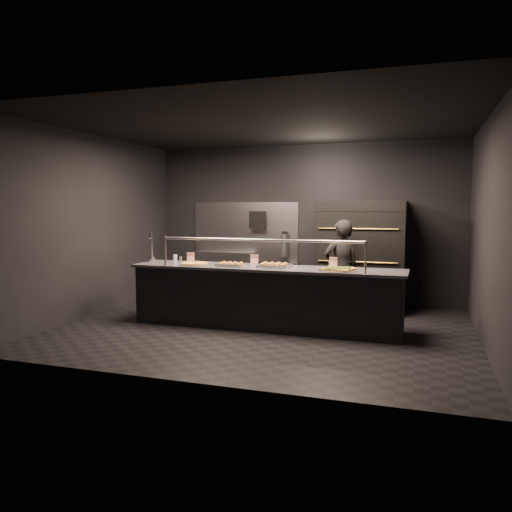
{
  "coord_description": "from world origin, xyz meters",
  "views": [
    {
      "loc": [
        2.2,
        -7.03,
        1.81
      ],
      "look_at": [
        -0.21,
        0.2,
        1.06
      ],
      "focal_mm": 35.0,
      "sensor_mm": 36.0,
      "label": 1
    }
  ],
  "objects_px": {
    "fire_extinguisher": "(285,245)",
    "beer_tap": "(151,252)",
    "towel_dispenser": "(258,220)",
    "pizza_oven": "(362,255)",
    "slider_tray_b": "(274,265)",
    "service_counter": "(265,297)",
    "worker": "(341,269)",
    "prep_shelf": "(224,274)",
    "square_pizza": "(338,269)",
    "slider_tray_a": "(231,264)",
    "round_pizza": "(195,264)",
    "trash_bin": "(288,282)"
  },
  "relations": [
    {
      "from": "worker",
      "to": "service_counter",
      "type": "bearing_deg",
      "value": 13.26
    },
    {
      "from": "service_counter",
      "to": "worker",
      "type": "bearing_deg",
      "value": 45.1
    },
    {
      "from": "beer_tap",
      "to": "fire_extinguisher",
      "type": "bearing_deg",
      "value": 55.66
    },
    {
      "from": "prep_shelf",
      "to": "round_pizza",
      "type": "xyz_separation_m",
      "value": [
        0.49,
        -2.41,
        0.49
      ]
    },
    {
      "from": "towel_dispenser",
      "to": "slider_tray_b",
      "type": "xyz_separation_m",
      "value": [
        1.04,
        -2.39,
        -0.6
      ]
    },
    {
      "from": "fire_extinguisher",
      "to": "round_pizza",
      "type": "xyz_separation_m",
      "value": [
        -0.76,
        -2.49,
        -0.12
      ]
    },
    {
      "from": "towel_dispenser",
      "to": "worker",
      "type": "xyz_separation_m",
      "value": [
        1.88,
        -1.4,
        -0.75
      ]
    },
    {
      "from": "worker",
      "to": "beer_tap",
      "type": "bearing_deg",
      "value": -14.3
    },
    {
      "from": "towel_dispenser",
      "to": "beer_tap",
      "type": "relative_size",
      "value": 0.65
    },
    {
      "from": "prep_shelf",
      "to": "round_pizza",
      "type": "bearing_deg",
      "value": -78.57
    },
    {
      "from": "pizza_oven",
      "to": "slider_tray_b",
      "type": "distance_m",
      "value": 2.17
    },
    {
      "from": "trash_bin",
      "to": "worker",
      "type": "relative_size",
      "value": 0.46
    },
    {
      "from": "trash_bin",
      "to": "worker",
      "type": "height_order",
      "value": "worker"
    },
    {
      "from": "towel_dispenser",
      "to": "square_pizza",
      "type": "bearing_deg",
      "value": -51.25
    },
    {
      "from": "beer_tap",
      "to": "worker",
      "type": "bearing_deg",
      "value": 17.54
    },
    {
      "from": "slider_tray_a",
      "to": "worker",
      "type": "distance_m",
      "value": 1.84
    },
    {
      "from": "towel_dispenser",
      "to": "beer_tap",
      "type": "xyz_separation_m",
      "value": [
        -1.05,
        -2.33,
        -0.48
      ]
    },
    {
      "from": "square_pizza",
      "to": "service_counter",
      "type": "bearing_deg",
      "value": 174.21
    },
    {
      "from": "service_counter",
      "to": "towel_dispenser",
      "type": "xyz_separation_m",
      "value": [
        -0.9,
        2.39,
        1.09
      ]
    },
    {
      "from": "fire_extinguisher",
      "to": "worker",
      "type": "bearing_deg",
      "value": -46.72
    },
    {
      "from": "pizza_oven",
      "to": "beer_tap",
      "type": "distance_m",
      "value": 3.65
    },
    {
      "from": "service_counter",
      "to": "beer_tap",
      "type": "distance_m",
      "value": 2.04
    },
    {
      "from": "service_counter",
      "to": "worker",
      "type": "height_order",
      "value": "worker"
    },
    {
      "from": "towel_dispenser",
      "to": "pizza_oven",
      "type": "bearing_deg",
      "value": -13.14
    },
    {
      "from": "pizza_oven",
      "to": "slider_tray_b",
      "type": "relative_size",
      "value": 3.76
    },
    {
      "from": "fire_extinguisher",
      "to": "worker",
      "type": "xyz_separation_m",
      "value": [
        1.33,
        -1.41,
        -0.26
      ]
    },
    {
      "from": "service_counter",
      "to": "trash_bin",
      "type": "relative_size",
      "value": 5.57
    },
    {
      "from": "service_counter",
      "to": "square_pizza",
      "type": "relative_size",
      "value": 7.78
    },
    {
      "from": "prep_shelf",
      "to": "slider_tray_a",
      "type": "distance_m",
      "value": 2.67
    },
    {
      "from": "pizza_oven",
      "to": "towel_dispenser",
      "type": "relative_size",
      "value": 5.46
    },
    {
      "from": "towel_dispenser",
      "to": "beer_tap",
      "type": "distance_m",
      "value": 2.6
    },
    {
      "from": "fire_extinguisher",
      "to": "beer_tap",
      "type": "relative_size",
      "value": 0.93
    },
    {
      "from": "beer_tap",
      "to": "worker",
      "type": "relative_size",
      "value": 0.34
    },
    {
      "from": "service_counter",
      "to": "square_pizza",
      "type": "bearing_deg",
      "value": -5.79
    },
    {
      "from": "towel_dispenser",
      "to": "worker",
      "type": "relative_size",
      "value": 0.22
    },
    {
      "from": "fire_extinguisher",
      "to": "slider_tray_a",
      "type": "distance_m",
      "value": 2.48
    },
    {
      "from": "towel_dispenser",
      "to": "fire_extinguisher",
      "type": "relative_size",
      "value": 0.69
    },
    {
      "from": "service_counter",
      "to": "fire_extinguisher",
      "type": "bearing_deg",
      "value": 98.3
    },
    {
      "from": "towel_dispenser",
      "to": "beer_tap",
      "type": "bearing_deg",
      "value": -114.24
    },
    {
      "from": "prep_shelf",
      "to": "square_pizza",
      "type": "relative_size",
      "value": 2.28
    },
    {
      "from": "pizza_oven",
      "to": "beer_tap",
      "type": "relative_size",
      "value": 3.53
    },
    {
      "from": "slider_tray_b",
      "to": "square_pizza",
      "type": "bearing_deg",
      "value": -6.89
    },
    {
      "from": "slider_tray_a",
      "to": "worker",
      "type": "xyz_separation_m",
      "value": [
        1.5,
        1.06,
        -0.14
      ]
    },
    {
      "from": "fire_extinguisher",
      "to": "worker",
      "type": "distance_m",
      "value": 1.96
    },
    {
      "from": "prep_shelf",
      "to": "fire_extinguisher",
      "type": "relative_size",
      "value": 2.38
    },
    {
      "from": "service_counter",
      "to": "worker",
      "type": "distance_m",
      "value": 1.43
    },
    {
      "from": "slider_tray_b",
      "to": "service_counter",
      "type": "bearing_deg",
      "value": -177.97
    },
    {
      "from": "service_counter",
      "to": "beer_tap",
      "type": "relative_size",
      "value": 7.57
    },
    {
      "from": "beer_tap",
      "to": "trash_bin",
      "type": "distance_m",
      "value": 2.86
    },
    {
      "from": "service_counter",
      "to": "fire_extinguisher",
      "type": "relative_size",
      "value": 8.12
    }
  ]
}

